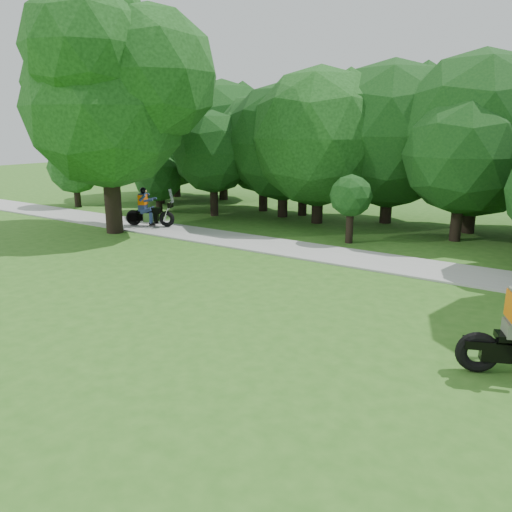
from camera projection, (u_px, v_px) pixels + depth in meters
The scene contains 5 objects.
ground at pixel (219, 349), 9.93m from camera, with size 100.00×100.00×0.00m, color #30631C.
walkway at pixel (368, 260), 16.37m from camera, with size 60.00×2.20×0.06m, color gray.
tree_line at pixel (456, 141), 20.34m from camera, with size 40.01×12.09×7.57m.
big_tree_west at pixel (111, 88), 19.65m from camera, with size 8.64×6.56×9.96m.
touring_motorcycle at pixel (147, 212), 21.67m from camera, with size 2.11×1.31×1.69m.
Camera 1 is at (5.69, -7.20, 4.29)m, focal length 35.00 mm.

